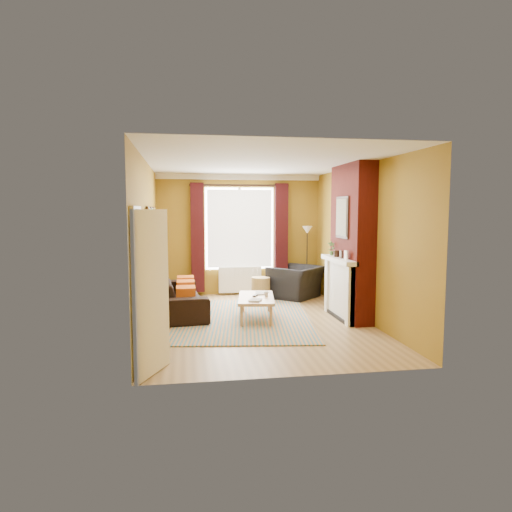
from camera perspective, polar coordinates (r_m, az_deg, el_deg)
name	(u,v)px	position (r m, az deg, el deg)	size (l,w,h in m)	color
ground	(258,321)	(8.23, 0.28, -8.17)	(5.50, 5.50, 0.00)	olive
room_walls	(289,243)	(8.41, 4.18, 1.66)	(3.82, 5.54, 2.83)	olive
striped_rug	(243,319)	(8.39, -1.65, -7.84)	(2.84, 3.65, 0.02)	teal
sofa	(178,295)	(8.94, -9.73, -4.88)	(2.35, 0.92, 0.69)	black
armchair	(296,282)	(10.35, 5.04, -3.27)	(1.11, 0.97, 0.72)	black
coffee_table	(256,299)	(8.30, 0.01, -5.41)	(0.81, 1.33, 0.42)	tan
wicker_stool	(261,289)	(10.03, 0.59, -4.13)	(0.46, 0.46, 0.51)	olive
floor_lamp	(307,241)	(10.69, 6.41, 1.91)	(0.24, 0.24, 1.61)	black
book_a	(250,300)	(7.94, -0.82, -5.50)	(0.20, 0.27, 0.03)	#999999
book_b	(256,293)	(8.58, -0.04, -4.65)	(0.22, 0.30, 0.02)	#999999
mug	(266,294)	(8.30, 1.29, -4.79)	(0.09, 0.09, 0.09)	#999999
tv_remote	(255,295)	(8.34, -0.08, -4.95)	(0.13, 0.18, 0.02)	#262629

